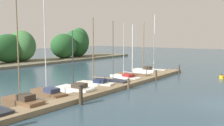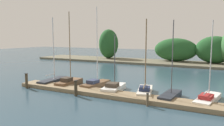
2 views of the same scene
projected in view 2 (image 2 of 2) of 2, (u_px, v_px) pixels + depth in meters
The scene contains 11 objects.
dock_pier at pixel (150, 100), 16.28m from camera, with size 26.55×1.80×0.35m.
sailboat_0 at pixel (54, 80), 22.79m from camera, with size 1.30×4.11×7.11m.
sailboat_1 at pixel (70, 82), 21.61m from camera, with size 1.25×3.64×7.57m.
sailboat_2 at pixel (96, 84), 21.04m from camera, with size 1.53×4.04×7.98m.
sailboat_3 at pixel (114, 87), 19.44m from camera, with size 1.72×3.66×5.28m.
sailboat_4 at pixel (145, 90), 18.39m from camera, with size 1.97×3.87×6.59m.
sailboat_5 at pixel (171, 95), 16.95m from camera, with size 1.38×3.50×6.37m.
sailboat_6 at pixel (208, 98), 16.18m from camera, with size 1.93×4.34×6.31m.
mooring_piling_0 at pixel (27, 81), 20.58m from camera, with size 0.29×0.29×1.49m.
mooring_piling_1 at pixel (76, 88), 17.80m from camera, with size 0.32×0.32×1.37m.
mooring_piling_2 at pixel (147, 100), 15.16m from camera, with size 0.20×0.20×0.98m.
Camera 2 is at (4.37, -5.60, 4.99)m, focal length 33.46 mm.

